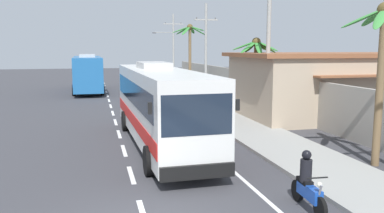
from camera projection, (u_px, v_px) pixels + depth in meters
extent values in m
cube|color=#999993|center=(250.00, 129.00, 21.28)|extent=(3.20, 90.00, 0.14)
cube|color=white|center=(131.00, 175.00, 13.84)|extent=(0.16, 2.00, 0.01)
cube|color=white|center=(124.00, 150.00, 17.12)|extent=(0.16, 2.00, 0.01)
cube|color=white|center=(119.00, 134.00, 20.40)|extent=(0.16, 2.00, 0.01)
cube|color=white|center=(115.00, 122.00, 23.69)|extent=(0.16, 2.00, 0.01)
cube|color=white|center=(113.00, 113.00, 26.97)|extent=(0.16, 2.00, 0.01)
cube|color=white|center=(111.00, 106.00, 30.25)|extent=(0.16, 2.00, 0.01)
cube|color=white|center=(109.00, 100.00, 33.54)|extent=(0.16, 2.00, 0.01)
cube|color=white|center=(108.00, 96.00, 36.82)|extent=(0.16, 2.00, 0.01)
cube|color=white|center=(106.00, 92.00, 40.10)|extent=(0.16, 2.00, 0.01)
cube|color=white|center=(105.00, 89.00, 43.39)|extent=(0.16, 2.00, 0.01)
cube|color=white|center=(105.00, 86.00, 46.67)|extent=(0.16, 2.00, 0.01)
cube|color=white|center=(104.00, 83.00, 49.95)|extent=(0.16, 2.00, 0.01)
cube|color=white|center=(103.00, 81.00, 53.23)|extent=(0.16, 2.00, 0.01)
cube|color=white|center=(103.00, 79.00, 56.52)|extent=(0.16, 2.00, 0.01)
cube|color=white|center=(172.00, 117.00, 25.34)|extent=(0.14, 70.00, 0.01)
cube|color=#9E998E|center=(283.00, 96.00, 25.84)|extent=(0.24, 60.00, 2.55)
cube|color=silver|center=(160.00, 103.00, 17.85)|extent=(2.75, 12.10, 2.99)
cube|color=#192333|center=(159.00, 91.00, 17.96)|extent=(2.75, 11.14, 0.96)
cube|color=#192333|center=(197.00, 115.00, 12.07)|extent=(2.22, 0.16, 1.26)
cube|color=red|center=(160.00, 118.00, 17.94)|extent=(2.78, 11.86, 0.54)
cube|color=black|center=(198.00, 172.00, 12.24)|extent=(2.37, 0.23, 0.44)
cube|color=#B7B7B7|center=(154.00, 65.00, 19.05)|extent=(1.40, 2.69, 0.28)
cube|color=black|center=(238.00, 105.00, 12.60)|extent=(0.12, 0.08, 0.36)
cube|color=black|center=(150.00, 108.00, 11.88)|extent=(0.12, 0.08, 0.36)
cylinder|color=black|center=(215.00, 156.00, 14.33)|extent=(0.35, 1.05, 1.04)
cylinder|color=black|center=(149.00, 161.00, 13.71)|extent=(0.35, 1.05, 1.04)
cylinder|color=black|center=(169.00, 119.00, 21.80)|extent=(0.35, 1.05, 1.04)
cylinder|color=black|center=(125.00, 121.00, 21.18)|extent=(0.35, 1.05, 1.04)
cube|color=#2366A8|center=(88.00, 72.00, 39.98)|extent=(2.83, 11.51, 3.07)
cube|color=#192333|center=(87.00, 67.00, 39.72)|extent=(2.84, 10.60, 0.98)
cube|color=#192333|center=(87.00, 65.00, 45.36)|extent=(2.39, 0.15, 1.29)
cube|color=blue|center=(88.00, 79.00, 40.08)|extent=(2.86, 11.28, 0.55)
cube|color=black|center=(88.00, 81.00, 45.71)|extent=(2.55, 0.21, 0.44)
cube|color=#B7B7B7|center=(87.00, 56.00, 38.37)|extent=(1.48, 2.55, 0.28)
cube|color=black|center=(73.00, 64.00, 44.75)|extent=(0.12, 0.08, 0.36)
cube|color=black|center=(100.00, 63.00, 45.50)|extent=(0.12, 0.08, 0.36)
cylinder|color=black|center=(76.00, 83.00, 43.70)|extent=(0.34, 1.05, 1.04)
cylinder|color=black|center=(100.00, 83.00, 44.35)|extent=(0.34, 1.05, 1.04)
cylinder|color=black|center=(74.00, 90.00, 36.57)|extent=(0.34, 1.05, 1.04)
cylinder|color=black|center=(103.00, 90.00, 37.22)|extent=(0.34, 1.05, 1.04)
cylinder|color=black|center=(320.00, 209.00, 10.16)|extent=(0.14, 0.61, 0.60)
cylinder|color=black|center=(297.00, 190.00, 11.48)|extent=(0.16, 0.61, 0.60)
cube|color=#1947B2|center=(309.00, 192.00, 10.74)|extent=(0.31, 1.11, 0.36)
cube|color=black|center=(305.00, 181.00, 11.00)|extent=(0.28, 0.61, 0.12)
cylinder|color=gray|center=(319.00, 196.00, 10.23)|extent=(0.08, 0.32, 0.67)
cylinder|color=black|center=(318.00, 178.00, 10.26)|extent=(0.56, 0.08, 0.04)
sphere|color=#EAEACC|center=(320.00, 185.00, 10.17)|extent=(0.14, 0.14, 0.14)
cylinder|color=black|center=(306.00, 171.00, 10.91)|extent=(0.32, 0.32, 0.62)
sphere|color=black|center=(307.00, 155.00, 10.85)|extent=(0.26, 0.26, 0.26)
cylinder|color=black|center=(175.00, 108.00, 27.36)|extent=(0.12, 0.60, 0.60)
cylinder|color=black|center=(172.00, 105.00, 28.68)|extent=(0.14, 0.60, 0.60)
cube|color=gold|center=(174.00, 103.00, 27.94)|extent=(0.28, 1.11, 0.36)
cube|color=black|center=(173.00, 100.00, 28.21)|extent=(0.26, 0.61, 0.12)
cylinder|color=gray|center=(175.00, 103.00, 27.44)|extent=(0.07, 0.32, 0.67)
cylinder|color=black|center=(175.00, 97.00, 27.47)|extent=(0.56, 0.06, 0.04)
sphere|color=#EAEACC|center=(175.00, 99.00, 27.38)|extent=(0.14, 0.14, 0.14)
cylinder|color=navy|center=(173.00, 95.00, 28.11)|extent=(0.32, 0.32, 0.68)
sphere|color=red|center=(173.00, 89.00, 28.04)|extent=(0.26, 0.26, 0.26)
cylinder|color=red|center=(220.00, 103.00, 27.81)|extent=(0.28, 0.28, 0.83)
cylinder|color=red|center=(220.00, 92.00, 27.71)|extent=(0.36, 0.36, 0.66)
sphere|color=brown|center=(220.00, 86.00, 27.64)|extent=(0.21, 0.21, 0.21)
cylinder|color=#9E9E99|center=(268.00, 42.00, 22.83)|extent=(0.24, 0.24, 9.28)
cylinder|color=#9E9E99|center=(206.00, 50.00, 36.85)|extent=(0.24, 0.24, 8.32)
cube|color=#9E9E99|center=(206.00, 20.00, 36.47)|extent=(2.18, 0.12, 0.12)
cylinder|color=#4C4742|center=(197.00, 18.00, 36.24)|extent=(0.08, 0.08, 0.16)
cylinder|color=#4C4742|center=(215.00, 19.00, 36.65)|extent=(0.08, 0.08, 0.16)
cylinder|color=#9E9E99|center=(173.00, 49.00, 50.66)|extent=(0.24, 0.24, 8.54)
cube|color=#9E9E99|center=(173.00, 24.00, 50.23)|extent=(2.50, 0.12, 0.12)
cylinder|color=#4C4742|center=(165.00, 23.00, 49.98)|extent=(0.08, 0.08, 0.16)
cylinder|color=#4C4742|center=(181.00, 23.00, 50.44)|extent=(0.08, 0.08, 0.16)
cylinder|color=#9E9E99|center=(164.00, 32.00, 50.10)|extent=(2.41, 0.09, 0.09)
cube|color=#4C4C51|center=(154.00, 33.00, 49.83)|extent=(0.44, 0.24, 0.14)
cylinder|color=brown|center=(190.00, 61.00, 38.67)|extent=(0.27, 0.27, 6.26)
ellipsoid|color=#337F33|center=(198.00, 31.00, 38.41)|extent=(1.66, 0.44, 0.94)
ellipsoid|color=#337F33|center=(192.00, 30.00, 39.07)|extent=(1.10, 1.71, 0.72)
ellipsoid|color=#337F33|center=(183.00, 30.00, 38.74)|extent=(1.36, 1.53, 0.83)
ellipsoid|color=#337F33|center=(181.00, 30.00, 38.10)|extent=(1.75, 0.45, 0.72)
ellipsoid|color=#337F33|center=(186.00, 31.00, 37.57)|extent=(1.34, 1.48, 0.95)
ellipsoid|color=#337F33|center=(197.00, 29.00, 37.69)|extent=(1.34, 1.63, 0.57)
sphere|color=brown|center=(190.00, 27.00, 38.21)|extent=(0.56, 0.56, 0.56)
cylinder|color=brown|center=(380.00, 90.00, 14.56)|extent=(0.28, 0.28, 5.60)
ellipsoid|color=#3D893D|center=(373.00, 18.00, 14.92)|extent=(0.56, 1.57, 0.65)
ellipsoid|color=#3D893D|center=(362.00, 18.00, 14.42)|extent=(1.45, 1.11, 0.77)
ellipsoid|color=#3D893D|center=(380.00, 19.00, 13.65)|extent=(1.33, 1.21, 0.89)
cylinder|color=brown|center=(255.00, 79.00, 25.88)|extent=(0.27, 0.27, 4.66)
ellipsoid|color=#337F33|center=(266.00, 47.00, 25.82)|extent=(1.51, 0.52, 0.84)
ellipsoid|color=#337F33|center=(261.00, 46.00, 26.19)|extent=(1.37, 1.32, 0.68)
ellipsoid|color=#337F33|center=(251.00, 47.00, 26.25)|extent=(0.54, 1.52, 0.82)
ellipsoid|color=#337F33|center=(244.00, 46.00, 25.58)|extent=(1.58, 0.74, 0.67)
ellipsoid|color=#337F33|center=(248.00, 47.00, 25.16)|extent=(1.48, 0.93, 0.88)
ellipsoid|color=#337F33|center=(258.00, 48.00, 24.91)|extent=(0.63, 1.48, 0.92)
ellipsoid|color=#337F33|center=(267.00, 46.00, 25.16)|extent=(1.29, 1.37, 0.74)
sphere|color=brown|center=(256.00, 42.00, 25.54)|extent=(0.56, 0.56, 0.56)
cube|color=tan|center=(358.00, 86.00, 25.99)|extent=(15.23, 7.02, 3.79)
cube|color=brown|center=(360.00, 55.00, 25.70)|extent=(16.14, 7.44, 0.24)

